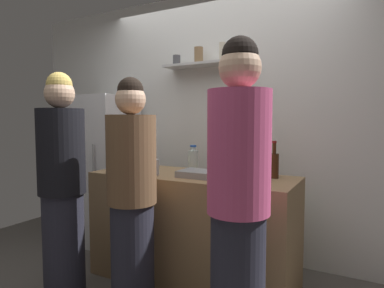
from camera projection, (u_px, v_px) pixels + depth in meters
back_wall_assembly at (221, 123)px, 3.32m from camera, size 4.80×0.32×2.60m
refrigerator at (102, 169)px, 3.59m from camera, size 0.65×0.59×1.59m
counter at (192, 228)px, 2.73m from camera, size 1.68×0.64×0.89m
baking_pan at (201, 174)px, 2.57m from camera, size 0.34×0.24×0.05m
utensil_holder at (152, 167)px, 2.66m from camera, size 0.11×0.11×0.22m
wine_bottle_amber_glass at (274, 164)px, 2.52m from camera, size 0.07×0.07×0.29m
wine_bottle_green_glass at (148, 155)px, 3.06m from camera, size 0.08×0.08×0.33m
wine_bottle_pale_glass at (244, 163)px, 2.43m from camera, size 0.07×0.07×0.33m
wine_bottle_dark_glass at (132, 157)px, 2.91m from camera, size 0.08×0.08×0.30m
water_bottle_plastic at (193, 160)px, 2.89m from camera, size 0.09×0.09×0.22m
person_blonde at (62, 188)px, 2.44m from camera, size 0.34×0.34×1.68m
person_brown_jacket at (132, 198)px, 2.27m from camera, size 0.34×0.34×1.62m
person_pink_top at (238, 203)px, 1.77m from camera, size 0.34×0.34×1.77m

